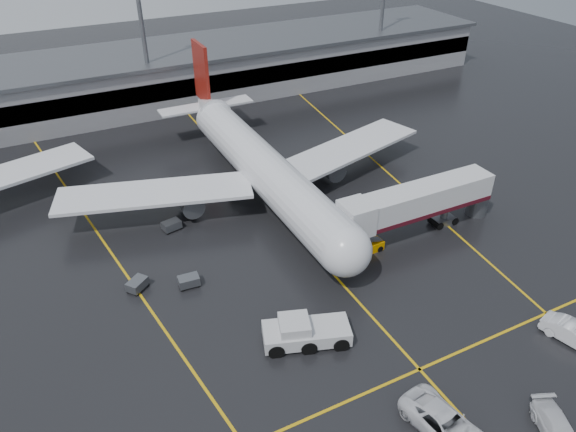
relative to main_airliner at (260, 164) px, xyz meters
name	(u,v)px	position (x,y,z in m)	size (l,w,h in m)	color
ground	(296,233)	(0.00, -9.70, -4.21)	(220.00, 220.00, 0.00)	black
apron_line_centre	(296,233)	(0.00, -9.70, -4.20)	(0.25, 90.00, 0.02)	gold
apron_line_stop	(420,369)	(0.00, -31.70, -4.20)	(60.00, 0.25, 0.02)	gold
apron_line_left	(98,233)	(-20.00, 0.30, -4.20)	(0.25, 70.00, 0.02)	gold
apron_line_right	(377,163)	(18.00, 0.30, -4.20)	(0.25, 70.00, 0.02)	gold
terminal	(170,74)	(0.00, 38.23, 0.11)	(122.00, 19.00, 8.60)	gray
light_mast_mid	(142,25)	(-5.00, 32.30, 10.27)	(3.00, 1.20, 25.45)	#595B60
main_airliner	(260,164)	(0.00, 0.00, 0.00)	(48.80, 45.60, 14.10)	silver
jet_bridge	(418,203)	(11.87, -15.70, -0.28)	(19.90, 3.40, 6.05)	silver
pushback_tractor	(304,332)	(-7.01, -24.68, -3.15)	(8.01, 5.25, 2.66)	silver
belt_loader	(368,247)	(5.25, -16.22, -3.67)	(3.56, 1.84, 2.19)	orange
service_van_a	(445,424)	(-2.20, -37.13, -3.25)	(3.19, 6.91, 1.92)	silver
service_van_b	(558,431)	(4.78, -41.09, -3.43)	(2.18, 5.36, 1.55)	silver
service_van_c	(574,334)	(13.72, -35.14, -3.31)	(1.90, 5.45, 1.80)	silver
baggage_cart_a	(189,281)	(-13.58, -13.11, -3.58)	(2.09, 1.44, 1.12)	#595B60
baggage_cart_b	(137,284)	(-18.20, -11.34, -3.58)	(2.38, 2.26, 1.12)	#595B60
baggage_cart_c	(172,225)	(-12.29, -2.81, -3.58)	(2.23, 1.70, 1.12)	#595B60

